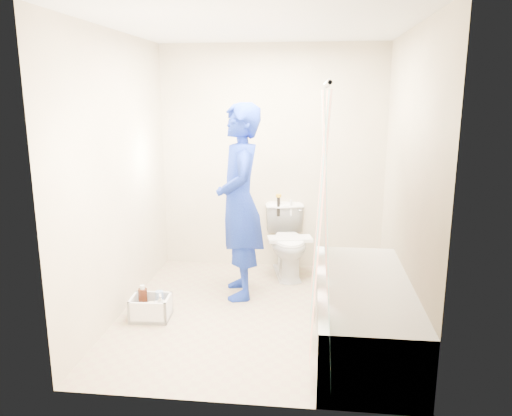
# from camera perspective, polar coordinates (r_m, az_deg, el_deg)

# --- Properties ---
(floor) EXTENTS (2.60, 2.60, 0.00)m
(floor) POSITION_cam_1_polar(r_m,az_deg,el_deg) (4.48, 0.26, -12.03)
(floor) COLOR tan
(floor) RESTS_ON ground
(ceiling) EXTENTS (2.40, 2.60, 0.02)m
(ceiling) POSITION_cam_1_polar(r_m,az_deg,el_deg) (4.08, 0.30, 20.13)
(ceiling) COLOR silver
(ceiling) RESTS_ON wall_back
(wall_back) EXTENTS (2.40, 0.02, 2.40)m
(wall_back) POSITION_cam_1_polar(r_m,az_deg,el_deg) (5.39, 1.81, 5.62)
(wall_back) COLOR beige
(wall_back) RESTS_ON ground
(wall_front) EXTENTS (2.40, 0.02, 2.40)m
(wall_front) POSITION_cam_1_polar(r_m,az_deg,el_deg) (2.85, -2.59, -1.14)
(wall_front) COLOR beige
(wall_front) RESTS_ON ground
(wall_left) EXTENTS (0.02, 2.60, 2.40)m
(wall_left) POSITION_cam_1_polar(r_m,az_deg,el_deg) (4.41, -15.46, 3.47)
(wall_left) COLOR beige
(wall_left) RESTS_ON ground
(wall_right) EXTENTS (0.02, 2.60, 2.40)m
(wall_right) POSITION_cam_1_polar(r_m,az_deg,el_deg) (4.16, 16.98, 2.82)
(wall_right) COLOR beige
(wall_right) RESTS_ON ground
(bathtub) EXTENTS (0.70, 1.75, 0.50)m
(bathtub) POSITION_cam_1_polar(r_m,az_deg,el_deg) (3.98, 12.09, -11.46)
(bathtub) COLOR white
(bathtub) RESTS_ON ground
(curtain_rod) EXTENTS (0.02, 1.90, 0.02)m
(curtain_rod) POSITION_cam_1_polar(r_m,az_deg,el_deg) (3.60, 8.01, 13.76)
(curtain_rod) COLOR silver
(curtain_rod) RESTS_ON wall_back
(shower_curtain) EXTENTS (0.06, 1.75, 1.80)m
(shower_curtain) POSITION_cam_1_polar(r_m,az_deg,el_deg) (3.71, 7.56, -0.75)
(shower_curtain) COLOR white
(shower_curtain) RESTS_ON curtain_rod
(toilet) EXTENTS (0.55, 0.79, 0.73)m
(toilet) POSITION_cam_1_polar(r_m,az_deg,el_deg) (5.27, 3.68, -3.84)
(toilet) COLOR white
(toilet) RESTS_ON ground
(tank_lid) EXTENTS (0.48, 0.28, 0.03)m
(tank_lid) POSITION_cam_1_polar(r_m,az_deg,el_deg) (5.14, 3.89, -3.54)
(tank_lid) COLOR white
(tank_lid) RESTS_ON toilet
(tank_internals) EXTENTS (0.18, 0.07, 0.24)m
(tank_internals) POSITION_cam_1_polar(r_m,az_deg,el_deg) (5.36, 2.97, 0.40)
(tank_internals) COLOR black
(tank_internals) RESTS_ON toilet
(plumber) EXTENTS (0.58, 0.74, 1.81)m
(plumber) POSITION_cam_1_polar(r_m,az_deg,el_deg) (4.61, -1.88, 0.64)
(plumber) COLOR #0F3696
(plumber) RESTS_ON ground
(cleaning_caddy) EXTENTS (0.34, 0.28, 0.25)m
(cleaning_caddy) POSITION_cam_1_polar(r_m,az_deg,el_deg) (4.45, -11.81, -11.18)
(cleaning_caddy) COLOR silver
(cleaning_caddy) RESTS_ON ground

